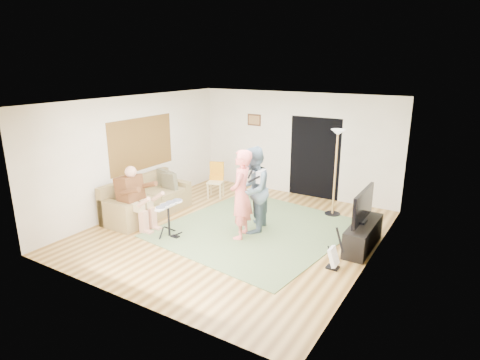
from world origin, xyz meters
The scene contains 19 objects.
floor centered at (0.00, 0.00, 0.00)m, with size 6.00×6.00×0.00m, color brown.
walls centered at (0.00, 0.00, 1.35)m, with size 5.50×6.00×2.70m, color silver, non-canonical shape.
ceiling centered at (0.00, 0.00, 2.70)m, with size 6.00×6.00×0.00m, color white.
window_blinds centered at (-2.74, 0.20, 1.55)m, with size 2.05×2.05×0.00m, color brown.
doorway centered at (0.55, 2.99, 1.05)m, with size 2.10×2.10×0.00m, color black.
picture_frame centered at (-1.25, 2.99, 1.90)m, with size 0.42×0.03×0.32m, color #3F2314.
area_rug centered at (0.33, 0.32, 0.01)m, with size 3.44×3.70×0.02m, color #566C42.
sofa centered at (-2.30, -0.27, 0.29)m, with size 0.88×2.14×0.87m.
drummer centered at (-1.87, -0.92, 0.52)m, with size 0.88×0.49×1.35m.
drum_kit centered at (-1.00, -0.92, 0.32)m, with size 0.40×0.71×0.73m.
singer centered at (0.27, -0.19, 0.91)m, with size 0.66×0.43×1.81m, color #EF6D68.
microphone centered at (0.47, -0.19, 1.35)m, with size 0.06×0.06×0.24m, color black, non-canonical shape.
guitarist centered at (0.30, 0.22, 0.90)m, with size 0.88×0.68×1.80m, color slate.
guitar_held centered at (0.50, 0.22, 1.23)m, with size 0.12×0.60×0.26m, color silver, non-canonical shape.
guitar_spare centered at (2.30, -0.46, 0.22)m, with size 0.28×0.25×0.77m.
torchiere_lamp centered at (1.43, 2.00, 1.37)m, with size 0.36×0.36×2.00m.
dining_chair centered at (-1.61, 1.65, 0.33)m, with size 0.50×0.53×0.92m.
tv_cabinet centered at (2.50, 0.62, 0.25)m, with size 0.40×1.40×0.50m, color black.
television centered at (2.45, 0.62, 0.85)m, with size 0.06×1.20×0.60m, color black.
Camera 1 is at (4.18, -6.59, 3.41)m, focal length 30.00 mm.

